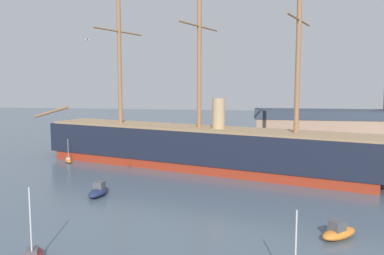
{
  "coord_description": "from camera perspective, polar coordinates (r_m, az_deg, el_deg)",
  "views": [
    {
      "loc": [
        7.93,
        -17.07,
        15.89
      ],
      "look_at": [
        -1.22,
        39.87,
        9.22
      ],
      "focal_mm": 38.69,
      "sensor_mm": 36.0,
      "label": 1
    }
  ],
  "objects": [
    {
      "name": "dockside_warehouse_right",
      "position": [
        100.61,
        24.09,
        -0.45
      ],
      "size": [
        58.02,
        12.07,
        14.85
      ],
      "color": "#565659",
      "rests_on": "ground"
    },
    {
      "name": "sailboat_far_left",
      "position": [
        83.64,
        -16.68,
        -4.36
      ],
      "size": [
        2.96,
        3.45,
        4.58
      ],
      "color": "orange",
      "rests_on": "ground"
    },
    {
      "name": "seagull_in_flight",
      "position": [
        43.36,
        -14.3,
        11.66
      ],
      "size": [
        0.84,
        1.11,
        0.14
      ],
      "color": "silver"
    },
    {
      "name": "motorboat_alongside_bow",
      "position": [
        58.83,
        -12.77,
        -8.54
      ],
      "size": [
        2.25,
        4.79,
        1.96
      ],
      "color": "#1E284C",
      "rests_on": "ground"
    },
    {
      "name": "motorboat_distant_centre",
      "position": [
        81.78,
        4.28,
        -4.21
      ],
      "size": [
        4.2,
        3.15,
        1.63
      ],
      "color": "gray",
      "rests_on": "ground"
    },
    {
      "name": "tall_ship",
      "position": [
        74.11,
        0.98,
        -2.68
      ],
      "size": [
        72.79,
        28.96,
        36.12
      ],
      "color": "maroon",
      "rests_on": "ground"
    },
    {
      "name": "motorboat_mid_right",
      "position": [
        45.24,
        19.54,
        -13.45
      ],
      "size": [
        4.62,
        4.51,
        1.92
      ],
      "color": "orange",
      "rests_on": "ground"
    }
  ]
}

